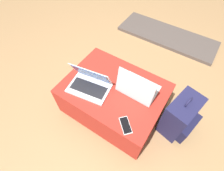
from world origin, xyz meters
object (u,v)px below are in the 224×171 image
object	(u,v)px
laptop_near	(90,83)
backpack	(181,117)
cell_phone	(126,125)
laptop_far	(137,88)

from	to	relation	value
laptop_near	backpack	size ratio (longest dim) A/B	0.79
cell_phone	backpack	size ratio (longest dim) A/B	0.31
laptop_near	cell_phone	world-z (taller)	laptop_near
laptop_far	cell_phone	distance (m)	0.34
laptop_far	backpack	distance (m)	0.50
laptop_near	backpack	bearing A→B (deg)	10.26
laptop_near	cell_phone	bearing A→B (deg)	-27.40
cell_phone	backpack	distance (m)	0.59
laptop_near	cell_phone	distance (m)	0.47
laptop_near	laptop_far	xyz separation A→B (m)	(0.37, 0.18, 0.00)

